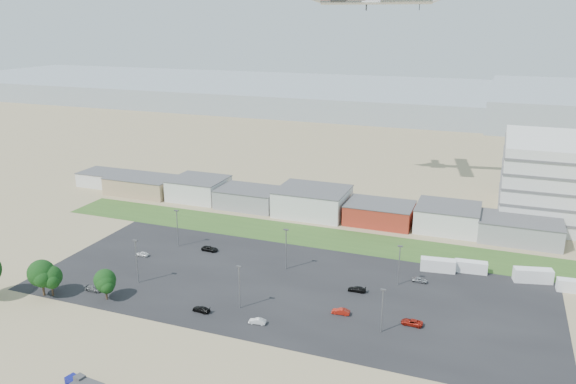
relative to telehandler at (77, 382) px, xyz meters
The scene contains 29 objects.
ground 32.18m from the telehandler, 63.40° to the left, with size 700.00×700.00×0.00m, color #817352.
parking_lot 52.48m from the telehandler, 68.30° to the left, with size 120.00×50.00×0.01m, color black.
grass_strip 82.03m from the telehandler, 79.89° to the left, with size 160.00×16.00×0.02m, color #31541F.
hills_backdrop 348.03m from the telehandler, 81.01° to the left, with size 700.00×200.00×9.00m, color gray, non-canonical shape.
building_row 99.81m from the telehandler, 91.50° to the left, with size 170.00×20.00×8.00m, color silver, non-canonical shape.
telehandler is the anchor object (origin of this frame).
box_trailer_a 86.45m from the telehandler, 53.64° to the left, with size 8.41×2.63×3.15m, color silver, non-canonical shape.
box_trailer_b 92.90m from the telehandler, 50.58° to the left, with size 7.69×2.40×2.89m, color silver, non-canonical shape.
box_trailer_c 102.23m from the telehandler, 44.37° to the left, with size 8.79×2.75×3.29m, color silver, non-canonical shape.
box_trailer_d 107.24m from the telehandler, 40.22° to the left, with size 7.63×2.39×2.86m, color silver, non-canonical shape.
tree_left 39.34m from the telehandler, 141.17° to the left, with size 6.48×6.48×9.72m, color black, non-canonical shape.
tree_mid 38.25m from the telehandler, 138.59° to the left, with size 5.45×5.45×8.17m, color black, non-canonical shape.
tree_right 33.11m from the telehandler, 120.03° to the left, with size 5.23×5.23×7.84m, color black, non-canonical shape.
tree_near 32.35m from the telehandler, 119.67° to the left, with size 4.71×4.71×7.07m, color black, non-canonical shape.
lightpole_front_l 40.58m from the telehandler, 110.96° to the left, with size 1.27×0.53×10.82m, color slate, non-canonical shape.
lightpole_front_m 37.81m from the telehandler, 69.16° to the left, with size 1.16×0.48×9.86m, color slate, non-canonical shape.
lightpole_front_r 57.21m from the telehandler, 39.57° to the left, with size 1.10×0.46×9.39m, color slate, non-canonical shape.
lightpole_back_l 63.14m from the telehandler, 106.07° to the left, with size 1.23×0.51×10.44m, color slate, non-canonical shape.
lightpole_back_m 59.57m from the telehandler, 74.78° to the left, with size 1.24×0.52×10.56m, color slate, non-canonical shape.
lightpole_back_r 72.97m from the telehandler, 53.44° to the left, with size 1.16×0.48×9.85m, color slate, non-canonical shape.
parked_car_0 64.31m from the telehandler, 39.86° to the left, with size 2.03×4.41×1.22m, color maroon.
parked_car_1 53.10m from the telehandler, 49.38° to the left, with size 1.35×3.88×1.28m, color maroon.
parked_car_3 31.37m from the telehandler, 78.22° to the left, with size 1.66×4.09×1.19m, color black.
parked_car_5 56.02m from the telehandler, 113.99° to the left, with size 1.43×3.54×1.21m, color silver.
parked_car_8 78.11m from the telehandler, 52.03° to the left, with size 1.46×3.62×1.23m, color #A5A5AA.
parked_car_9 61.12m from the telehandler, 97.27° to the left, with size 2.10×4.55×1.27m, color black.
parked_car_10 37.14m from the telehandler, 125.30° to the left, with size 1.68×4.14×1.20m, color #595B5E.
parked_car_12 62.49m from the telehandler, 55.70° to the left, with size 1.69×4.17×1.21m, color black.
parked_car_13 36.23m from the telehandler, 57.20° to the left, with size 1.25×3.57×1.18m, color silver.
Camera 1 is at (47.44, -91.54, 59.77)m, focal length 35.00 mm.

